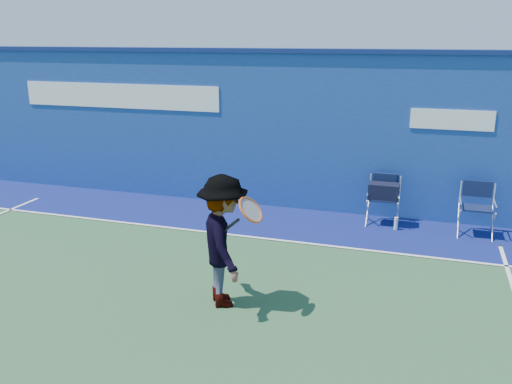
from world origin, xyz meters
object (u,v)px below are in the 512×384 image
(directors_chair_left, at_px, (383,204))
(directors_chair_right, at_px, (475,220))
(tennis_player, at_px, (223,241))
(water_bottle, at_px, (396,224))

(directors_chair_left, bearing_deg, directors_chair_right, -4.05)
(directors_chair_left, distance_m, tennis_player, 4.08)
(directors_chair_left, xyz_separation_m, water_bottle, (0.26, -0.24, -0.27))
(water_bottle, bearing_deg, directors_chair_left, 137.74)
(water_bottle, bearing_deg, directors_chair_right, 5.51)
(tennis_player, bearing_deg, water_bottle, 60.90)
(directors_chair_right, bearing_deg, directors_chair_left, 175.95)
(directors_chair_left, relative_size, water_bottle, 3.86)
(water_bottle, xyz_separation_m, tennis_player, (-1.93, -3.46, 0.73))
(directors_chair_left, height_order, water_bottle, directors_chair_left)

